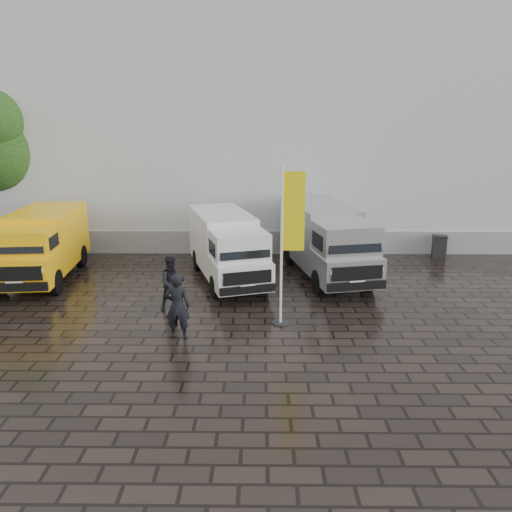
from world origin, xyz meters
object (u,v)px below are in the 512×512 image
Objects in this scene: van_silver at (326,242)px; flagpole at (288,239)px; van_yellow at (42,247)px; person_front at (177,306)px; van_white at (227,248)px; wheelie_bin at (439,246)px; person_tent at (173,283)px.

flagpole is at bearing -121.91° from van_silver.
person_front is at bearing -46.40° from van_yellow.
van_white is 0.92× the size of van_silver.
wheelie_bin is (5.22, 2.71, -0.83)m from van_silver.
van_silver is (10.43, 0.55, 0.07)m from van_yellow.
van_white is 4.70m from flagpole.
van_silver is 3.57× the size of person_tent.
van_yellow is 3.17× the size of person_tent.
van_silver is at bearing -141.42° from wheelie_bin.
wheelie_bin is (8.88, 3.26, -0.72)m from van_white.
wheelie_bin is 0.57× the size of person_tent.
van_yellow is 0.97× the size of van_white.
person_front is (-4.65, -5.65, -0.39)m from van_silver.
van_white reaches higher than wheelie_bin.
van_silver is 3.29× the size of person_front.
person_tent is (5.27, -2.93, -0.39)m from van_yellow.
van_white is at bearing 176.67° from van_silver.
van_silver reaches higher than person_tent.
flagpole is 2.49× the size of person_front.
van_silver reaches higher than van_yellow.
wheelie_bin is at bearing 3.16° from van_white.
van_yellow is 9.74m from flagpole.
van_silver reaches higher than person_front.
flagpole is 4.77× the size of wheelie_bin.
wheelie_bin is (6.89, 7.32, -2.05)m from flagpole.
van_white reaches higher than person_tent.
person_front is (-9.87, -8.36, 0.44)m from wheelie_bin.
wheelie_bin is at bearing 2.92° from person_tent.
person_front is at bearing -117.94° from van_white.
van_yellow reaches higher than wheelie_bin.
person_tent is (-10.38, -6.18, 0.37)m from wheelie_bin.
wheelie_bin is at bearing 6.79° from van_yellow.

